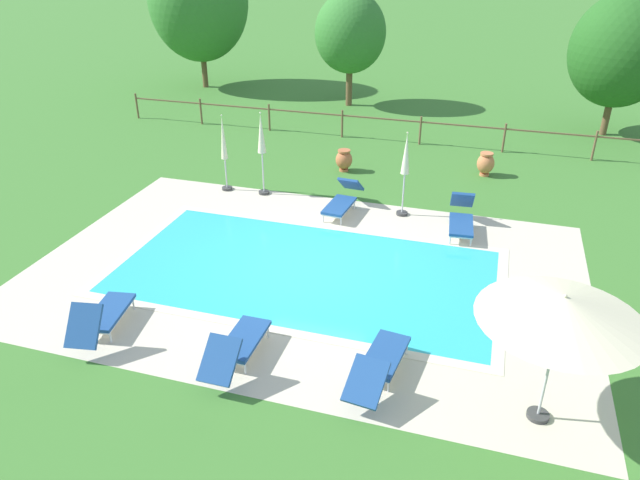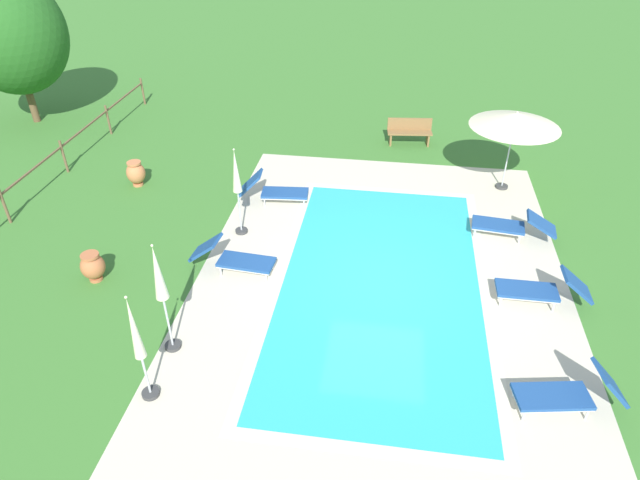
% 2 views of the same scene
% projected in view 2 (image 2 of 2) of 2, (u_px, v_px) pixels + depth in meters
% --- Properties ---
extents(ground_plane, '(160.00, 160.00, 0.00)m').
position_uv_depth(ground_plane, '(381.00, 283.00, 12.63)').
color(ground_plane, '#3D752D').
extents(pool_deck_paving, '(12.60, 8.50, 0.01)m').
position_uv_depth(pool_deck_paving, '(381.00, 283.00, 12.63)').
color(pool_deck_paving, beige).
rests_on(pool_deck_paving, ground).
extents(swimming_pool_water, '(8.56, 4.46, 0.01)m').
position_uv_depth(swimming_pool_water, '(381.00, 283.00, 12.63)').
color(swimming_pool_water, '#2DB7C6').
rests_on(swimming_pool_water, ground).
extents(pool_coping_rim, '(9.04, 4.94, 0.01)m').
position_uv_depth(pool_coping_rim, '(381.00, 283.00, 12.63)').
color(pool_coping_rim, beige).
rests_on(pool_coping_rim, ground).
extents(sun_lounger_north_near_steps, '(0.61, 1.98, 0.87)m').
position_uv_depth(sun_lounger_north_near_steps, '(541.00, 289.00, 11.87)').
color(sun_lounger_north_near_steps, navy).
rests_on(sun_lounger_north_near_steps, ground).
extents(sun_lounger_north_mid, '(0.83, 2.11, 0.75)m').
position_uv_depth(sun_lounger_north_mid, '(510.00, 225.00, 14.01)').
color(sun_lounger_north_mid, navy).
rests_on(sun_lounger_north_mid, ground).
extents(sun_lounger_north_far, '(0.76, 2.03, 0.86)m').
position_uv_depth(sun_lounger_north_far, '(234.00, 258.00, 12.81)').
color(sun_lounger_north_far, navy).
rests_on(sun_lounger_north_far, ground).
extents(sun_lounger_north_end, '(0.92, 1.95, 0.97)m').
position_uv_depth(sun_lounger_north_end, '(569.00, 393.00, 9.52)').
color(sun_lounger_north_end, navy).
rests_on(sun_lounger_north_end, ground).
extents(sun_lounger_south_near_corner, '(0.77, 1.96, 0.93)m').
position_uv_depth(sun_lounger_south_near_corner, '(275.00, 190.00, 15.45)').
color(sun_lounger_south_near_corner, navy).
rests_on(sun_lounger_south_near_corner, ground).
extents(patio_umbrella_open_foreground, '(2.50, 2.50, 2.38)m').
position_uv_depth(patio_umbrella_open_foreground, '(516.00, 120.00, 15.17)').
color(patio_umbrella_open_foreground, '#383838').
rests_on(patio_umbrella_open_foreground, ground).
extents(patio_umbrella_closed_row_west, '(0.32, 0.32, 2.34)m').
position_uv_depth(patio_umbrella_closed_row_west, '(137.00, 339.00, 9.19)').
color(patio_umbrella_closed_row_west, '#383838').
rests_on(patio_umbrella_closed_row_west, ground).
extents(patio_umbrella_closed_row_mid_west, '(0.32, 0.32, 2.50)m').
position_uv_depth(patio_umbrella_closed_row_mid_west, '(160.00, 282.00, 10.03)').
color(patio_umbrella_closed_row_mid_west, '#383838').
rests_on(patio_umbrella_closed_row_mid_west, ground).
extents(patio_umbrella_closed_row_centre, '(0.32, 0.32, 2.39)m').
position_uv_depth(patio_umbrella_closed_row_centre, '(237.00, 180.00, 13.52)').
color(patio_umbrella_closed_row_centre, '#383838').
rests_on(patio_umbrella_closed_row_centre, ground).
extents(wooden_bench_lawn_side, '(0.60, 1.54, 0.87)m').
position_uv_depth(wooden_bench_lawn_side, '(410.00, 131.00, 18.70)').
color(wooden_bench_lawn_side, olive).
rests_on(wooden_bench_lawn_side, ground).
extents(terracotta_urn_near_fence, '(0.55, 0.55, 0.77)m').
position_uv_depth(terracotta_urn_near_fence, '(136.00, 173.00, 16.27)').
color(terracotta_urn_near_fence, '#C67547').
rests_on(terracotta_urn_near_fence, ground).
extents(terracotta_urn_by_tree, '(0.55, 0.55, 0.72)m').
position_uv_depth(terracotta_urn_by_tree, '(93.00, 266.00, 12.53)').
color(terracotta_urn_by_tree, '#B7663D').
rests_on(terracotta_urn_by_tree, ground).
extents(tree_far_west, '(3.70, 3.70, 5.22)m').
position_uv_depth(tree_far_west, '(11.00, 34.00, 18.82)').
color(tree_far_west, brown).
rests_on(tree_far_west, ground).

